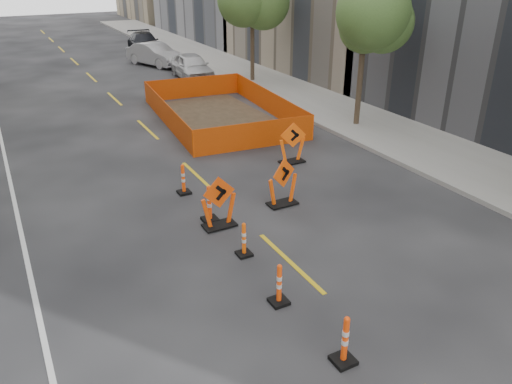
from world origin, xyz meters
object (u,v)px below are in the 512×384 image
chevron_sign_right (292,143)px  parked_car_far (144,43)px  channelizer_5 (244,239)px  chevron_sign_center (283,182)px  channelizer_6 (209,204)px  chevron_sign_left (219,202)px  parked_car_near (192,66)px  channelizer_7 (183,179)px  channelizer_3 (345,340)px  parked_car_mid (155,54)px  channelizer_4 (279,284)px

chevron_sign_right → parked_car_far: (2.13, 25.64, -0.02)m
channelizer_5 → chevron_sign_center: bearing=40.7°
channelizer_6 → chevron_sign_left: size_ratio=0.72×
channelizer_5 → chevron_sign_left: bearing=87.9°
chevron_sign_right → channelizer_6: bearing=-129.7°
chevron_sign_right → parked_car_near: chevron_sign_right is taller
channelizer_7 → parked_car_near: 16.83m
channelizer_5 → chevron_sign_center: 3.09m
channelizer_3 → parked_car_far: 35.28m
channelizer_3 → chevron_sign_left: size_ratio=0.68×
chevron_sign_right → parked_car_near: 15.06m
chevron_sign_right → parked_car_mid: chevron_sign_right is taller
parked_car_far → parked_car_near: bearing=-84.2°
channelizer_3 → chevron_sign_left: (0.10, 5.86, 0.24)m
parked_car_mid → chevron_sign_left: bearing=-124.7°
parked_car_near → chevron_sign_left: bearing=-104.7°
channelizer_6 → channelizer_7: bearing=90.1°
chevron_sign_right → parked_car_mid: bearing=105.3°
chevron_sign_left → parked_car_mid: size_ratio=0.33×
parked_car_near → parked_car_mid: 5.23m
channelizer_4 → parked_car_far: size_ratio=0.19×
channelizer_6 → parked_car_far: (6.59, 28.37, 0.20)m
channelizer_7 → chevron_sign_left: size_ratio=0.65×
channelizer_4 → chevron_sign_left: (0.27, 3.76, 0.27)m
channelizer_3 → chevron_sign_center: chevron_sign_center is taller
chevron_sign_left → parked_car_near: chevron_sign_left is taller
chevron_sign_left → channelizer_7: bearing=92.6°
channelizer_4 → channelizer_5: channelizer_4 is taller
channelizer_7 → parked_car_mid: (5.72, 20.74, 0.26)m
chevron_sign_right → parked_car_far: bearing=104.2°
channelizer_6 → parked_car_near: parked_car_near is taller
channelizer_3 → channelizer_4: bearing=94.6°
chevron_sign_right → channelizer_3: bearing=-97.4°
channelizer_3 → channelizer_7: 8.39m
channelizer_4 → parked_car_mid: parked_car_mid is taller
channelizer_3 → chevron_sign_right: chevron_sign_right is taller
parked_car_mid → parked_car_far: bearing=59.9°
channelizer_4 → channelizer_5: (0.21, 2.10, -0.03)m
channelizer_5 → parked_car_far: 31.16m
chevron_sign_center → parked_car_near: 18.20m
channelizer_5 → chevron_sign_center: size_ratio=0.61×
chevron_sign_center → parked_car_far: bearing=64.3°
channelizer_7 → chevron_sign_left: chevron_sign_left is taller
channelizer_4 → chevron_sign_right: (4.63, 6.92, 0.27)m
chevron_sign_left → chevron_sign_center: (2.27, 0.35, -0.01)m
parked_car_far → channelizer_6: bearing=-96.4°
parked_car_near → parked_car_far: (0.16, 10.71, -0.02)m
channelizer_3 → channelizer_4: channelizer_3 is taller
channelizer_6 → chevron_sign_left: bearing=-77.0°
channelizer_7 → parked_car_near: bearing=67.6°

